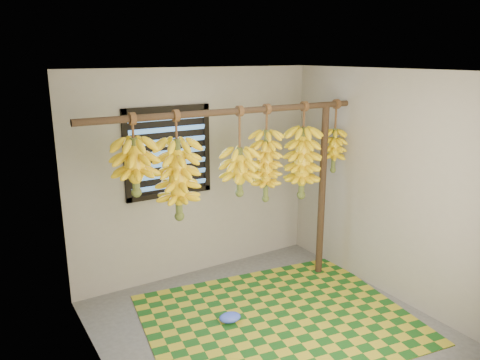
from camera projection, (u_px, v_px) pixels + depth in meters
floor at (270, 330)px, 4.45m from camera, size 3.00×3.00×0.01m
ceiling at (275, 70)px, 3.82m from camera, size 3.00×3.00×0.01m
wall_back at (197, 174)px, 5.37m from camera, size 3.00×0.01×2.40m
wall_left at (102, 245)px, 3.37m from camera, size 0.01×3.00×2.40m
wall_right at (390, 186)px, 4.90m from camera, size 0.01×3.00×2.40m
window at (168, 152)px, 5.09m from camera, size 1.00×0.04×1.00m
hanging_pole at (232, 112)px, 4.50m from camera, size 3.00×0.06×0.06m
support_post at (322, 192)px, 5.37m from camera, size 0.08×0.08×2.00m
woven_mat at (278, 319)px, 4.62m from camera, size 2.80×2.38×0.01m
plastic_bag at (230, 317)px, 4.55m from camera, size 0.24×0.19×0.09m
banana_bunch_a at (135, 166)px, 4.11m from camera, size 0.39×0.39×0.73m
banana_bunch_b at (178, 179)px, 4.36m from camera, size 0.41×0.41×1.03m
banana_bunch_c at (240, 171)px, 4.70m from camera, size 0.37×0.37×0.90m
banana_bunch_d at (266, 166)px, 4.86m from camera, size 0.32×0.32×1.02m
banana_bunch_e at (302, 163)px, 5.11m from camera, size 0.36×0.36×1.05m
banana_bunch_f at (334, 150)px, 5.32m from camera, size 0.27×0.27×0.83m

